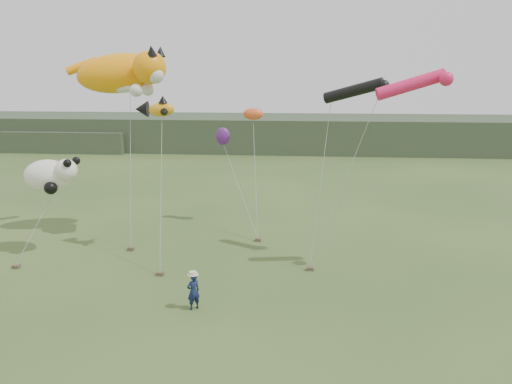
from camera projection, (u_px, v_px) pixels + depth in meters
ground at (212, 312)px, 19.54m from camera, size 120.00×120.00×0.00m
headland at (250, 133)px, 62.70m from camera, size 90.00×13.00×4.00m
festival_attendant at (193, 291)px, 19.61m from camera, size 0.65×0.62×1.49m
sandbag_anchors at (177, 258)px, 24.98m from camera, size 14.40×5.54×0.17m
cat_kite at (127, 73)px, 27.26m from camera, size 6.28×3.77×2.77m
fish_kite at (154, 109)px, 24.85m from camera, size 2.14×1.43×1.10m
tube_kites at (387, 87)px, 22.69m from camera, size 5.38×3.73×1.68m
panda_kite at (51, 175)px, 25.30m from camera, size 2.93×1.89×1.82m
misc_kites at (238, 125)px, 30.05m from camera, size 2.95×1.06×2.29m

